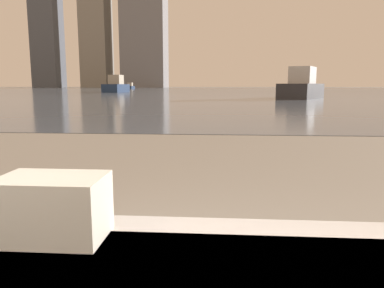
{
  "coord_description": "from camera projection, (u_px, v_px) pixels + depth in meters",
  "views": [
    {
      "loc": [
        0.14,
        0.01,
        0.94
      ],
      "look_at": [
        -0.03,
        2.26,
        0.58
      ],
      "focal_mm": 35.0,
      "sensor_mm": 36.0,
      "label": 1
    }
  ],
  "objects": [
    {
      "name": "harbor_boat_0",
      "position": [
        116.0,
        86.0,
        45.44
      ],
      "size": [
        2.0,
        5.57,
        2.08
      ],
      "color": "navy",
      "rests_on": "harbor_water"
    },
    {
      "name": "harbor_boat_3",
      "position": [
        302.0,
        87.0,
        25.34
      ],
      "size": [
        4.11,
        5.92,
        2.11
      ],
      "color": "#2D2D33",
      "rests_on": "harbor_water"
    },
    {
      "name": "towel_stack",
      "position": [
        53.0,
        208.0,
        0.94
      ],
      "size": [
        0.26,
        0.17,
        0.16
      ],
      "color": "silver",
      "rests_on": "bathtub"
    },
    {
      "name": "skyline_tower_0",
      "position": [
        45.0,
        7.0,
        116.49
      ],
      "size": [
        7.92,
        8.15,
        49.75
      ],
      "color": "#4C515B",
      "rests_on": "ground_plane"
    },
    {
      "name": "harbor_boat_1",
      "position": [
        130.0,
        87.0,
        76.67
      ],
      "size": [
        1.29,
        3.56,
        1.32
      ],
      "color": "navy",
      "rests_on": "harbor_water"
    },
    {
      "name": "harbor_water",
      "position": [
        220.0,
        90.0,
        61.2
      ],
      "size": [
        180.0,
        110.0,
        0.01
      ],
      "color": "slate",
      "rests_on": "ground_plane"
    }
  ]
}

